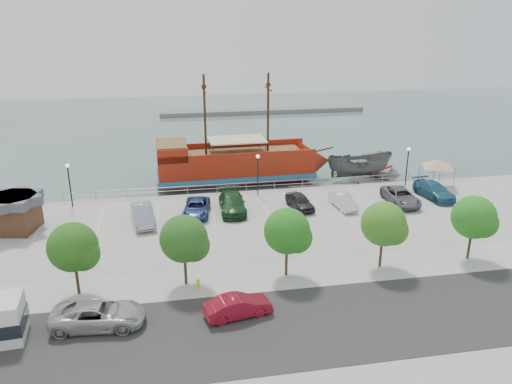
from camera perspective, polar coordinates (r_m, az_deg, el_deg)
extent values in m
plane|color=#48625E|center=(45.08, 1.71, -4.36)|extent=(160.00, 160.00, 0.00)
cube|color=#2E2E2E|center=(31.05, 7.97, -14.53)|extent=(100.00, 8.00, 0.04)
cube|color=#AEAEAA|center=(35.93, 5.03, -9.28)|extent=(100.00, 4.00, 0.05)
cylinder|color=gray|center=(51.51, -0.05, 1.11)|extent=(50.00, 0.06, 0.06)
cylinder|color=gray|center=(51.64, -0.05, 0.69)|extent=(50.00, 0.06, 0.06)
cube|color=slate|center=(98.70, 0.85, 9.22)|extent=(40.00, 3.00, 0.80)
cube|color=maroon|center=(56.89, -2.39, 3.02)|extent=(17.47, 5.84, 2.82)
cube|color=#256292|center=(57.16, -2.38, 2.14)|extent=(17.80, 6.17, 0.65)
cone|color=maroon|center=(59.09, 6.79, 3.54)|extent=(3.59, 5.29, 5.20)
cube|color=maroon|center=(55.67, -9.62, 4.70)|extent=(3.38, 5.50, 1.52)
cube|color=brown|center=(55.47, -9.67, 5.51)|extent=(3.16, 5.06, 0.13)
cube|color=brown|center=(56.57, -1.87, 4.47)|extent=(14.20, 5.11, 0.16)
cube|color=maroon|center=(58.89, -2.83, 5.40)|extent=(17.34, 0.64, 0.76)
cube|color=maroon|center=(53.93, -1.97, 4.07)|extent=(17.34, 0.64, 0.76)
cylinder|color=#382111|center=(56.21, 1.39, 8.97)|extent=(0.27, 0.27, 8.89)
cylinder|color=#382111|center=(55.08, -5.86, 8.65)|extent=(0.27, 0.27, 8.89)
cylinder|color=#382111|center=(55.77, 1.41, 11.71)|extent=(0.23, 3.25, 0.15)
cylinder|color=#382111|center=(54.63, -5.96, 11.44)|extent=(0.23, 3.25, 0.15)
cube|color=beige|center=(56.13, -2.22, 6.00)|extent=(6.39, 4.27, 0.13)
cylinder|color=#382111|center=(58.98, 7.54, 4.79)|extent=(2.70, 0.24, 0.64)
imported|color=#56595A|center=(59.31, 11.72, 2.75)|extent=(7.86, 3.33, 2.98)
imported|color=silver|center=(61.09, 13.60, 2.31)|extent=(7.47, 8.18, 1.38)
cube|color=gray|center=(53.10, -16.60, -1.18)|extent=(6.82, 2.59, 0.38)
cube|color=#68635C|center=(55.17, 7.67, 0.30)|extent=(7.45, 2.46, 0.42)
cube|color=gray|center=(58.06, 15.24, 0.75)|extent=(7.52, 3.35, 0.42)
cube|color=#4E301E|center=(46.81, -25.87, -2.55)|extent=(3.95, 3.95, 2.45)
cube|color=#4A4C55|center=(46.31, -26.14, -0.83)|extent=(4.47, 4.47, 0.78)
cylinder|color=slate|center=(56.10, 18.12, 1.81)|extent=(0.09, 0.09, 2.14)
cylinder|color=slate|center=(58.06, 19.68, 2.22)|extent=(0.09, 0.09, 2.14)
cylinder|color=slate|center=(54.69, 20.18, 1.11)|extent=(0.09, 0.09, 2.14)
cylinder|color=slate|center=(56.70, 21.70, 1.56)|extent=(0.09, 0.09, 2.14)
pyramid|color=silver|center=(55.85, 20.15, 3.54)|extent=(5.40, 5.40, 0.88)
imported|color=#A7A7A7|center=(31.46, -17.59, -13.23)|extent=(5.64, 2.98, 1.51)
imported|color=maroon|center=(30.99, -2.06, -12.91)|extent=(4.33, 2.20, 1.36)
cylinder|color=yellow|center=(34.08, -6.63, -10.53)|extent=(0.23, 0.23, 0.59)
sphere|color=yellow|center=(33.93, -6.65, -10.07)|extent=(0.25, 0.25, 0.25)
cylinder|color=black|center=(50.11, -20.47, 0.55)|extent=(0.12, 0.12, 4.00)
sphere|color=#FFF2CC|center=(49.51, -20.76, 2.84)|extent=(0.36, 0.36, 0.36)
cylinder|color=black|center=(49.97, 0.22, 1.78)|extent=(0.12, 0.12, 4.00)
sphere|color=#FFF2CC|center=(49.36, 0.22, 4.10)|extent=(0.36, 0.36, 0.36)
cylinder|color=black|center=(55.02, 16.85, 2.61)|extent=(0.12, 0.12, 4.00)
sphere|color=#FFF2CC|center=(54.47, 17.07, 4.72)|extent=(0.36, 0.36, 0.36)
cylinder|color=#473321|center=(34.95, -19.75, -9.33)|extent=(0.20, 0.20, 2.20)
sphere|color=#225315|center=(33.94, -20.20, -5.92)|extent=(3.20, 3.20, 3.20)
sphere|color=#225315|center=(33.73, -19.19, -6.71)|extent=(2.20, 2.20, 2.20)
cylinder|color=#473321|center=(34.36, -8.07, -8.79)|extent=(0.20, 0.20, 2.20)
sphere|color=#235018|center=(33.34, -8.26, -5.31)|extent=(3.20, 3.20, 3.20)
sphere|color=#235018|center=(33.25, -7.16, -6.09)|extent=(2.20, 2.20, 2.20)
cylinder|color=#473321|center=(35.19, 3.49, -7.89)|extent=(0.20, 0.20, 2.20)
sphere|color=#216518|center=(34.18, 3.57, -4.47)|extent=(3.20, 3.20, 3.20)
sphere|color=#216518|center=(34.22, 4.65, -5.21)|extent=(2.20, 2.20, 2.20)
cylinder|color=#473321|center=(37.33, 14.07, -6.79)|extent=(0.20, 0.20, 2.20)
sphere|color=#336C1E|center=(36.39, 14.37, -3.54)|extent=(3.20, 3.20, 3.20)
sphere|color=#336C1E|center=(36.54, 15.37, -4.22)|extent=(2.20, 2.20, 2.20)
cylinder|color=#473321|center=(40.58, 23.19, -5.65)|extent=(0.20, 0.20, 2.20)
sphere|color=#256D1C|center=(39.71, 23.63, -2.64)|extent=(3.20, 3.20, 3.20)
sphere|color=#256D1C|center=(39.96, 24.50, -3.26)|extent=(2.20, 2.20, 2.20)
imported|color=#989BAB|center=(44.72, -12.83, -2.53)|extent=(2.53, 5.26, 1.66)
imported|color=navy|center=(45.86, -6.80, -1.79)|extent=(3.01, 5.18, 1.36)
imported|color=#1B411F|center=(46.35, -2.74, -1.24)|extent=(2.51, 5.75, 1.64)
imported|color=black|center=(47.18, 5.03, -1.07)|extent=(2.30, 4.35, 1.41)
imported|color=silver|center=(47.93, 9.91, -1.00)|extent=(1.84, 4.19, 1.34)
imported|color=slate|center=(50.18, 16.22, -0.48)|extent=(2.55, 5.33, 1.47)
imported|color=#255B77|center=(52.80, 19.69, 0.17)|extent=(2.83, 5.49, 1.52)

